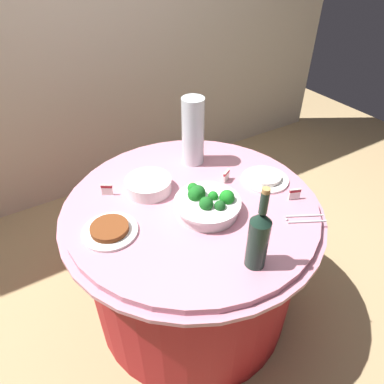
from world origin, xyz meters
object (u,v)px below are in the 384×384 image
at_px(plate_stack, 149,185).
at_px(food_plate_rice, 265,178).
at_px(wine_bottle, 258,238).
at_px(label_placard_mid, 107,189).
at_px(label_placard_front, 295,194).
at_px(broccoli_bowl, 207,204).
at_px(decorative_fruit_vase, 193,135).
at_px(food_plate_stir_fry, 110,230).
at_px(serving_tongs, 304,219).
at_px(label_placard_rear, 226,175).

bearing_deg(plate_stack, food_plate_rice, -23.57).
bearing_deg(wine_bottle, label_placard_mid, 114.91).
bearing_deg(food_plate_rice, label_placard_front, -85.15).
height_order(broccoli_bowl, label_placard_mid, broccoli_bowl).
xyz_separation_m(decorative_fruit_vase, label_placard_mid, (-0.47, -0.04, -0.12)).
bearing_deg(food_plate_stir_fry, decorative_fruit_vase, 26.72).
distance_m(serving_tongs, food_plate_stir_fry, 0.79).
relative_size(broccoli_bowl, serving_tongs, 1.73).
xyz_separation_m(label_placard_front, label_placard_rear, (-0.17, 0.27, 0.00)).
relative_size(food_plate_stir_fry, label_placard_rear, 4.00).
relative_size(food_plate_stir_fry, food_plate_rice, 1.00).
distance_m(label_placard_front, label_placard_mid, 0.83).
xyz_separation_m(broccoli_bowl, food_plate_rice, (0.36, 0.04, -0.03)).
height_order(food_plate_rice, label_placard_mid, label_placard_mid).
bearing_deg(plate_stack, wine_bottle, -77.38).
bearing_deg(serving_tongs, label_placard_rear, 106.15).
distance_m(food_plate_stir_fry, label_placard_rear, 0.60).
distance_m(broccoli_bowl, food_plate_stir_fry, 0.41).
xyz_separation_m(serving_tongs, label_placard_front, (0.06, 0.12, 0.03)).
height_order(decorative_fruit_vase, label_placard_mid, decorative_fruit_vase).
bearing_deg(label_placard_rear, serving_tongs, -73.85).
height_order(food_plate_rice, label_placard_front, label_placard_front).
bearing_deg(food_plate_stir_fry, plate_stack, 34.50).
relative_size(food_plate_stir_fry, label_placard_front, 4.00).
bearing_deg(decorative_fruit_vase, label_placard_front, -66.56).
height_order(food_plate_rice, label_placard_rear, label_placard_rear).
relative_size(broccoli_bowl, food_plate_stir_fry, 1.27).
bearing_deg(broccoli_bowl, label_placard_mid, 133.62).
bearing_deg(serving_tongs, wine_bottle, -166.97).
height_order(plate_stack, label_placard_rear, plate_stack).
bearing_deg(food_plate_rice, wine_bottle, -135.00).
distance_m(plate_stack, serving_tongs, 0.69).
xyz_separation_m(food_plate_rice, label_placard_mid, (-0.68, 0.29, 0.02)).
xyz_separation_m(food_plate_stir_fry, label_placard_mid, (0.08, 0.24, 0.02)).
xyz_separation_m(serving_tongs, label_placard_mid, (-0.63, 0.58, 0.03)).
bearing_deg(plate_stack, serving_tongs, -48.41).
distance_m(decorative_fruit_vase, label_placard_rear, 0.26).
bearing_deg(food_plate_rice, label_placard_mid, 157.08).
distance_m(wine_bottle, serving_tongs, 0.36).
height_order(plate_stack, label_placard_mid, plate_stack).
bearing_deg(food_plate_rice, plate_stack, 156.43).
xyz_separation_m(wine_bottle, label_placard_mid, (-0.31, 0.66, -0.10)).
height_order(broccoli_bowl, decorative_fruit_vase, decorative_fruit_vase).
bearing_deg(decorative_fruit_vase, food_plate_rice, -58.14).
bearing_deg(label_placard_rear, wine_bottle, -114.50).
relative_size(plate_stack, decorative_fruit_vase, 0.62).
height_order(plate_stack, wine_bottle, wine_bottle).
relative_size(broccoli_bowl, wine_bottle, 0.83).
distance_m(serving_tongs, label_placard_front, 0.14).
bearing_deg(label_placard_mid, wine_bottle, -65.09).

